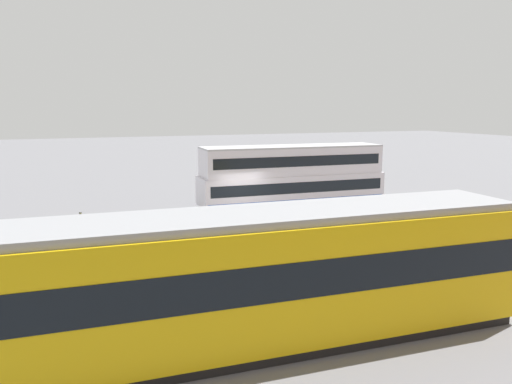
{
  "coord_description": "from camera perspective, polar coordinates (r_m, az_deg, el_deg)",
  "views": [
    {
      "loc": [
        9.22,
        24.08,
        6.01
      ],
      "look_at": [
        1.13,
        3.74,
        2.25
      ],
      "focal_mm": 34.68,
      "sensor_mm": 36.0,
      "label": 1
    }
  ],
  "objects": [
    {
      "name": "tram_yellow",
      "position": [
        12.67,
        0.94,
        -9.68
      ],
      "size": [
        14.19,
        3.21,
        3.47
      ],
      "color": "#E5B70C",
      "rests_on": "ground"
    },
    {
      "name": "pedestrian_railing",
      "position": [
        19.09,
        -7.98,
        -6.35
      ],
      "size": [
        9.96,
        1.17,
        1.08
      ],
      "color": "gray",
      "rests_on": "ground"
    },
    {
      "name": "info_sign",
      "position": [
        18.3,
        -19.49,
        -4.41
      ],
      "size": [
        1.25,
        0.26,
        2.44
      ],
      "color": "slate",
      "rests_on": "ground"
    },
    {
      "name": "pedestrian_crossing",
      "position": [
        19.01,
        2.19,
        -5.86
      ],
      "size": [
        0.44,
        0.44,
        1.58
      ],
      "color": "black",
      "rests_on": "ground"
    },
    {
      "name": "ground_plane",
      "position": [
        26.47,
        -0.73,
        -3.38
      ],
      "size": [
        160.0,
        160.0,
        0.0
      ],
      "primitive_type": "plane",
      "color": "slate"
    },
    {
      "name": "pedestrian_near_railing",
      "position": [
        20.42,
        -8.21,
        -4.46
      ],
      "size": [
        0.43,
        0.43,
        1.78
      ],
      "color": "black",
      "rests_on": "ground"
    },
    {
      "name": "double_decker_bus",
      "position": [
        29.84,
        4.16,
        1.84
      ],
      "size": [
        11.39,
        3.08,
        3.76
      ],
      "color": "silver",
      "rests_on": "ground"
    }
  ]
}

